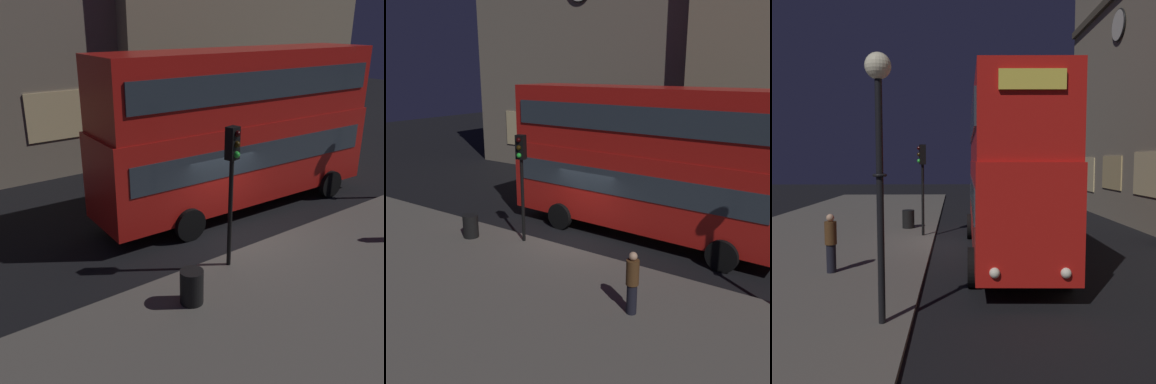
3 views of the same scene
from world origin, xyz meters
The scene contains 7 objects.
ground_plane centered at (0.00, 0.00, 0.00)m, with size 80.00×80.00×0.00m, color black.
sidewalk_slab centered at (0.00, -5.66, 0.06)m, with size 44.00×9.57×0.12m, color #5B564F.
building_with_clock centered at (-6.41, 12.81, 7.56)m, with size 15.44×8.18×15.12m.
double_decker_bus centered at (1.71, 1.84, 3.13)m, with size 10.91×2.99×5.62m.
traffic_light_near_kerb centered at (-1.40, -1.38, 2.94)m, with size 0.36×0.39×3.92m.
pedestrian centered at (4.26, -3.57, 1.00)m, with size 0.34×0.34×1.71m.
litter_bin centered at (-3.29, -2.22, 0.55)m, with size 0.57×0.57×0.87m, color black.
Camera 2 is at (9.05, -12.85, 6.29)m, focal length 41.78 mm.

